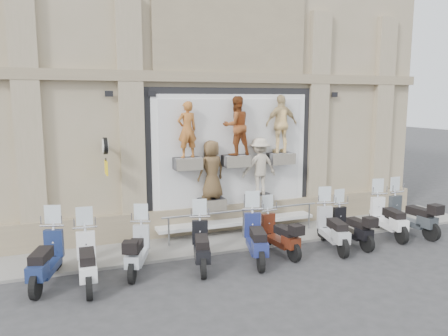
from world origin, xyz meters
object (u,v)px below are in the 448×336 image
(scooter_e, at_px, (256,229))
(scooter_h, at_px, (352,219))
(scooter_i, at_px, (388,209))
(scooter_d, at_px, (201,236))
(scooter_f, at_px, (280,227))
(guard_rail, at_px, (243,224))
(scooter_g, at_px, (333,220))
(clock_sign_bracket, at_px, (105,151))
(scooter_b, at_px, (87,250))
(scooter_j, at_px, (411,207))
(scooter_c, at_px, (137,241))
(scooter_a, at_px, (45,249))

(scooter_e, xyz_separation_m, scooter_h, (3.14, 0.16, -0.10))
(scooter_i, bearing_deg, scooter_d, -166.45)
(scooter_d, height_order, scooter_f, scooter_d)
(guard_rail, relative_size, scooter_g, 2.47)
(clock_sign_bracket, height_order, scooter_h, clock_sign_bracket)
(clock_sign_bracket, distance_m, scooter_e, 4.57)
(scooter_e, bearing_deg, scooter_h, 18.94)
(scooter_b, distance_m, scooter_j, 9.74)
(clock_sign_bracket, bearing_deg, scooter_d, -46.24)
(scooter_b, bearing_deg, scooter_d, 4.60)
(clock_sign_bracket, height_order, scooter_j, clock_sign_bracket)
(scooter_e, height_order, scooter_i, scooter_e)
(scooter_h, bearing_deg, scooter_c, 176.50)
(clock_sign_bracket, relative_size, scooter_f, 0.54)
(scooter_i, height_order, scooter_j, scooter_j)
(scooter_c, distance_m, scooter_g, 5.46)
(scooter_c, bearing_deg, scooter_i, 20.75)
(scooter_d, relative_size, scooter_g, 0.97)
(clock_sign_bracket, height_order, scooter_g, clock_sign_bracket)
(scooter_a, bearing_deg, guard_rail, 30.16)
(guard_rail, distance_m, scooter_i, 4.51)
(clock_sign_bracket, distance_m, scooter_h, 7.24)
(scooter_d, relative_size, scooter_j, 0.94)
(scooter_e, distance_m, scooter_g, 2.42)
(scooter_f, distance_m, scooter_h, 2.32)
(scooter_c, xyz_separation_m, scooter_h, (6.16, -0.22, -0.01))
(guard_rail, bearing_deg, scooter_a, -166.03)
(scooter_d, relative_size, scooter_f, 1.06)
(clock_sign_bracket, height_order, scooter_c, clock_sign_bracket)
(clock_sign_bracket, distance_m, scooter_g, 6.60)
(scooter_b, distance_m, scooter_h, 7.37)
(scooter_j, bearing_deg, scooter_c, 174.36)
(scooter_c, distance_m, scooter_f, 3.85)
(scooter_b, relative_size, scooter_d, 1.04)
(clock_sign_bracket, bearing_deg, scooter_b, -108.04)
(scooter_h, bearing_deg, scooter_a, 177.05)
(scooter_c, height_order, scooter_j, scooter_j)
(clock_sign_bracket, height_order, scooter_f, clock_sign_bracket)
(scooter_j, bearing_deg, guard_rail, 159.18)
(scooter_b, xyz_separation_m, scooter_f, (5.06, 0.28, -0.08))
(scooter_f, height_order, scooter_j, scooter_j)
(guard_rail, height_order, scooter_g, scooter_g)
(scooter_i, bearing_deg, guard_rail, 173.38)
(scooter_a, distance_m, scooter_f, 5.93)
(scooter_d, distance_m, scooter_h, 4.61)
(clock_sign_bracket, relative_size, scooter_i, 0.49)
(scooter_i, bearing_deg, clock_sign_bracket, 178.17)
(clock_sign_bracket, bearing_deg, scooter_h, -17.18)
(scooter_h, bearing_deg, scooter_b, -179.94)
(clock_sign_bracket, bearing_deg, scooter_c, -75.46)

